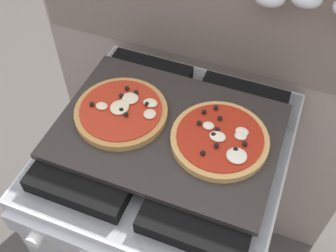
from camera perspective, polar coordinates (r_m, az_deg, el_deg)
name	(u,v)px	position (r m, az deg, el deg)	size (l,w,h in m)	color
kitchen_backsplash	(208,79)	(1.30, 5.60, 6.60)	(1.10, 0.09, 1.55)	gray
stove	(168,218)	(1.38, -0.03, -12.87)	(0.60, 0.64, 0.90)	#B7BABF
baking_tray	(168,131)	(1.00, 0.00, -0.67)	(0.54, 0.38, 0.02)	#2D2826
pizza_left	(122,110)	(1.02, -6.45, 2.23)	(0.23, 0.23, 0.03)	#C18947
pizza_right	(220,139)	(0.96, 7.33, -1.84)	(0.23, 0.23, 0.03)	tan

